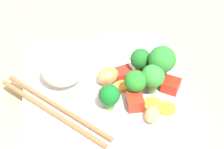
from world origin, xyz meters
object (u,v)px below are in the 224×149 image
at_px(broccoli_floret_0, 141,60).
at_px(chopstick_pair, 54,108).
at_px(square_plate, 103,86).
at_px(rice_mound, 62,69).
at_px(carrot_slice_0, 122,86).

xyz_separation_m(broccoli_floret_0, chopstick_pair, (0.16, 0.05, -0.03)).
bearing_deg(chopstick_pair, square_plate, 76.96).
height_order(rice_mound, chopstick_pair, rice_mound).
height_order(broccoli_floret_0, carrot_slice_0, broccoli_floret_0).
bearing_deg(rice_mound, chopstick_pair, 71.37).
height_order(square_plate, carrot_slice_0, carrot_slice_0).
xyz_separation_m(square_plate, rice_mound, (0.07, -0.02, 0.04)).
xyz_separation_m(rice_mound, chopstick_pair, (0.02, 0.07, -0.02)).
xyz_separation_m(carrot_slice_0, chopstick_pair, (0.12, 0.03, 0.00)).
bearing_deg(carrot_slice_0, square_plate, -34.65).
bearing_deg(square_plate, chopstick_pair, 28.17).
bearing_deg(chopstick_pair, broccoli_floret_0, 67.49).
relative_size(rice_mound, carrot_slice_0, 3.01).
bearing_deg(square_plate, carrot_slice_0, 145.35).
relative_size(rice_mound, broccoli_floret_0, 1.31).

